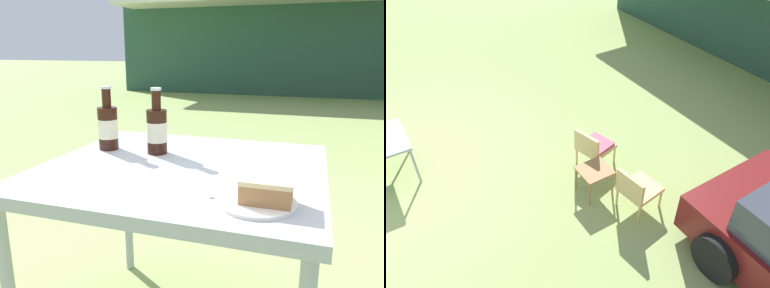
{
  "view_description": "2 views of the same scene",
  "coord_description": "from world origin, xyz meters",
  "views": [
    {
      "loc": [
        0.41,
        -1.15,
        1.1
      ],
      "look_at": [
        0.0,
        0.1,
        0.76
      ],
      "focal_mm": 35.0,
      "sensor_mm": 36.0,
      "label": 1
    },
    {
      "loc": [
        5.46,
        0.23,
        4.29
      ],
      "look_at": [
        1.91,
        2.46,
        0.9
      ],
      "focal_mm": 35.0,
      "sensor_mm": 36.0,
      "label": 2
    }
  ],
  "objects": [
    {
      "name": "ground_plane",
      "position": [
        0.0,
        0.0,
        0.0
      ],
      "size": [
        60.0,
        60.0,
        0.0
      ],
      "primitive_type": "plane",
      "color": "#8CA35B"
    },
    {
      "name": "wicker_chair_cushioned",
      "position": [
        1.57,
        2.98,
        0.41
      ],
      "size": [
        0.61,
        0.63,
        0.73
      ],
      "rotation": [
        0.0,
        0.0,
        3.4
      ],
      "color": "tan",
      "rests_on": "ground_plane"
    },
    {
      "name": "wicker_chair_plain",
      "position": [
        2.71,
        2.96,
        0.41
      ],
      "size": [
        0.56,
        0.59,
        0.73
      ],
      "rotation": [
        0.0,
        0.0,
        3.28
      ],
      "color": "tan",
      "rests_on": "ground_plane"
    },
    {
      "name": "garden_side_table",
      "position": [
        2.09,
        2.65,
        0.39
      ],
      "size": [
        0.45,
        0.47,
        0.45
      ],
      "color": "#996B42",
      "rests_on": "ground_plane"
    }
  ]
}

